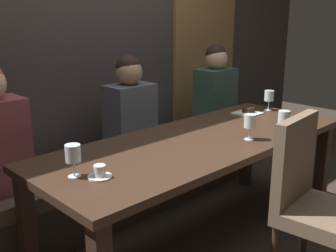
% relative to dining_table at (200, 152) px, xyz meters
% --- Properties ---
extents(ground, '(9.00, 9.00, 0.00)m').
position_rel_dining_table_xyz_m(ground, '(0.00, 0.00, -0.65)').
color(ground, '#382D26').
extents(back_wall_tiled, '(6.00, 0.12, 3.00)m').
position_rel_dining_table_xyz_m(back_wall_tiled, '(0.00, 1.22, 0.85)').
color(back_wall_tiled, '#383330').
rests_on(back_wall_tiled, ground).
extents(arched_door, '(0.90, 0.05, 2.55)m').
position_rel_dining_table_xyz_m(arched_door, '(1.35, 1.15, 0.71)').
color(arched_door, olive).
rests_on(arched_door, ground).
extents(dining_table, '(2.20, 0.84, 0.74)m').
position_rel_dining_table_xyz_m(dining_table, '(0.00, 0.00, 0.00)').
color(dining_table, '#342217').
rests_on(dining_table, ground).
extents(banquette_bench, '(2.50, 0.44, 0.45)m').
position_rel_dining_table_xyz_m(banquette_bench, '(0.00, 0.70, -0.42)').
color(banquette_bench, '#40352A').
rests_on(banquette_bench, ground).
extents(chair_near_side, '(0.49, 0.49, 0.98)m').
position_rel_dining_table_xyz_m(chair_near_side, '(0.10, -0.72, -0.09)').
color(chair_near_side, '#3D281C').
rests_on(chair_near_side, ground).
extents(diner_bearded, '(0.36, 0.24, 0.76)m').
position_rel_dining_table_xyz_m(diner_bearded, '(0.01, 0.73, 0.16)').
color(diner_bearded, '#4C515B').
rests_on(diner_bearded, banquette_bench).
extents(diner_far_end, '(0.36, 0.24, 0.80)m').
position_rel_dining_table_xyz_m(diner_far_end, '(0.99, 0.70, 0.17)').
color(diner_far_end, '#2D473D').
rests_on(diner_far_end, banquette_bench).
extents(wine_glass_center_front, '(0.08, 0.08, 0.16)m').
position_rel_dining_table_xyz_m(wine_glass_center_front, '(0.99, 0.13, 0.20)').
color(wine_glass_center_front, silver).
rests_on(wine_glass_center_front, dining_table).
extents(wine_glass_end_right, '(0.08, 0.08, 0.16)m').
position_rel_dining_table_xyz_m(wine_glass_end_right, '(0.44, -0.33, 0.20)').
color(wine_glass_end_right, silver).
rests_on(wine_glass_end_right, dining_table).
extents(wine_glass_end_left, '(0.08, 0.08, 0.16)m').
position_rel_dining_table_xyz_m(wine_glass_end_left, '(0.20, -0.23, 0.20)').
color(wine_glass_end_left, silver).
rests_on(wine_glass_end_left, dining_table).
extents(wine_glass_far_left, '(0.08, 0.08, 0.16)m').
position_rel_dining_table_xyz_m(wine_glass_far_left, '(-0.91, 0.01, 0.20)').
color(wine_glass_far_left, silver).
rests_on(wine_glass_far_left, dining_table).
extents(espresso_cup, '(0.12, 0.12, 0.06)m').
position_rel_dining_table_xyz_m(espresso_cup, '(-0.83, -0.08, 0.11)').
color(espresso_cup, white).
rests_on(espresso_cup, dining_table).
extents(dessert_plate, '(0.19, 0.19, 0.05)m').
position_rel_dining_table_xyz_m(dessert_plate, '(0.76, 0.18, 0.10)').
color(dessert_plate, white).
rests_on(dessert_plate, dining_table).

